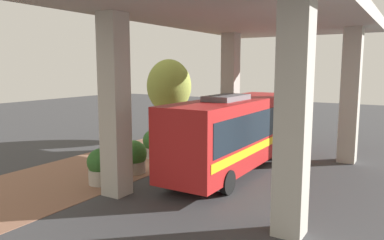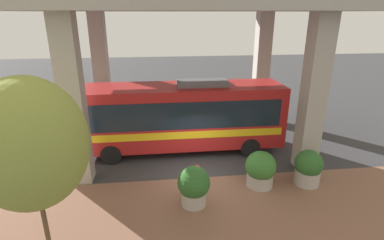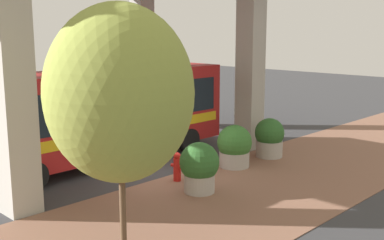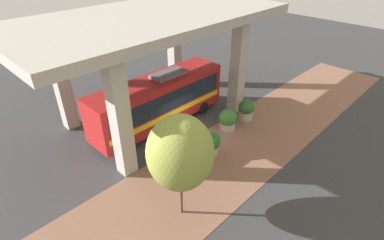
% 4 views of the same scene
% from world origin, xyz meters
% --- Properties ---
extents(ground_plane, '(80.00, 80.00, 0.00)m').
position_xyz_m(ground_plane, '(0.00, 0.00, 0.00)').
color(ground_plane, '#38383A').
rests_on(ground_plane, ground).
extents(sidewalk_strip, '(6.00, 40.00, 0.02)m').
position_xyz_m(sidewalk_strip, '(-3.00, 0.00, 0.01)').
color(sidewalk_strip, '#845B47').
rests_on(sidewalk_strip, ground).
extents(overpass, '(9.40, 18.38, 7.73)m').
position_xyz_m(overpass, '(4.00, 0.00, 6.72)').
color(overpass, '#ADA89E').
rests_on(overpass, ground).
extents(bus, '(2.71, 10.40, 3.80)m').
position_xyz_m(bus, '(3.07, 0.48, 2.05)').
color(bus, '#B21E1E').
rests_on(bus, ground).
extents(fire_hydrant, '(0.54, 0.26, 1.01)m').
position_xyz_m(fire_hydrant, '(-0.64, 0.20, 0.51)').
color(fire_hydrant, red).
rests_on(fire_hydrant, ground).
extents(planter_front, '(1.17, 1.17, 1.58)m').
position_xyz_m(planter_front, '(-1.01, -4.57, 0.78)').
color(planter_front, '#ADA89E').
rests_on(planter_front, ground).
extents(planter_middle, '(1.25, 1.25, 1.62)m').
position_xyz_m(planter_middle, '(-1.94, 0.49, 0.83)').
color(planter_middle, '#ADA89E').
rests_on(planter_middle, ground).
extents(planter_back, '(1.29, 1.29, 1.59)m').
position_xyz_m(planter_back, '(-0.92, -2.48, 0.78)').
color(planter_back, '#ADA89E').
rests_on(planter_back, ground).
extents(street_tree_near, '(3.05, 3.05, 5.62)m').
position_xyz_m(street_tree_near, '(-4.10, 5.13, 3.79)').
color(street_tree_near, brown).
rests_on(street_tree_near, ground).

